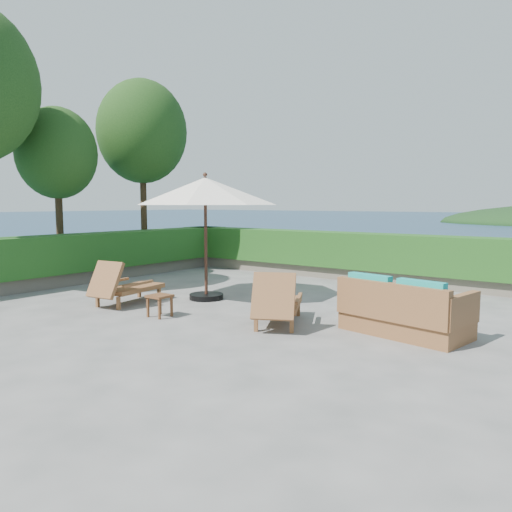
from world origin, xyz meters
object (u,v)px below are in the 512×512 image
Objects in this scene: lounge_right at (277,302)px; wicker_loveseat at (403,312)px; patio_umbrella at (205,192)px; side_table at (160,299)px; lounge_left at (124,286)px.

lounge_right reaches higher than wicker_loveseat.
patio_umbrella is 2.83m from side_table.
side_table is (1.50, -0.34, -0.06)m from lounge_left.
lounge_left is at bearing -123.07° from patio_umbrella.
lounge_left is at bearing 167.32° from side_table.
wicker_loveseat is at bearing -4.04° from patio_umbrella.
wicker_loveseat reaches higher than lounge_left.
lounge_right is 2.34m from side_table.
wicker_loveseat reaches higher than side_table.
wicker_loveseat is (5.73, 1.19, -0.02)m from lounge_left.
wicker_loveseat is (4.23, 1.53, 0.03)m from side_table.
lounge_left is 0.94× the size of lounge_right.
side_table is 0.20× the size of wicker_loveseat.
wicker_loveseat is at bearing -8.10° from lounge_right.
lounge_right is (2.70, -1.05, -2.00)m from patio_umbrella.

